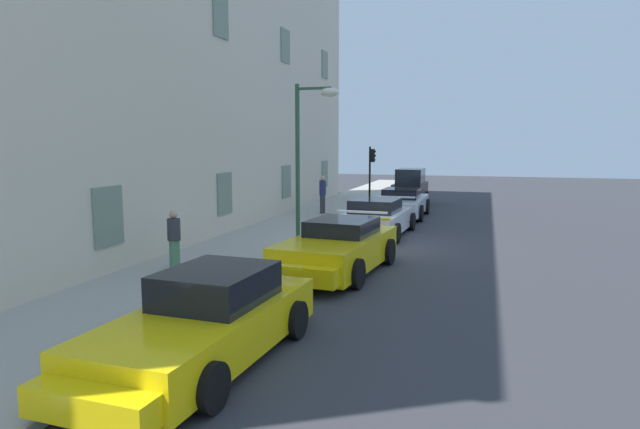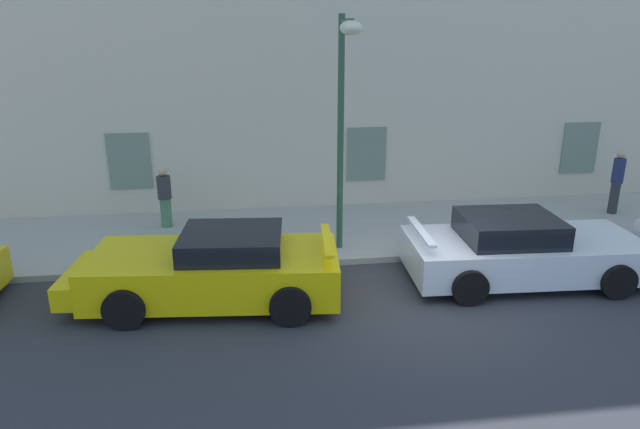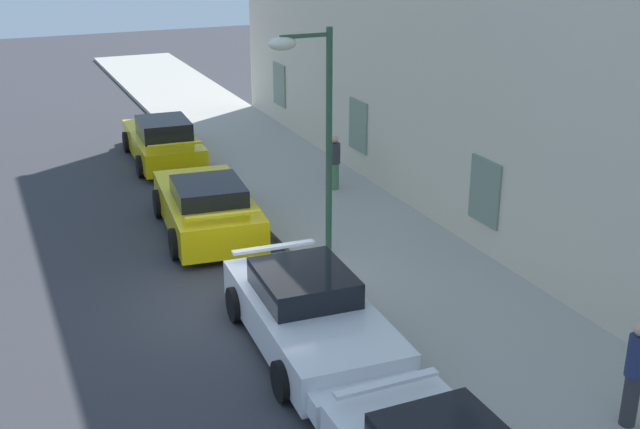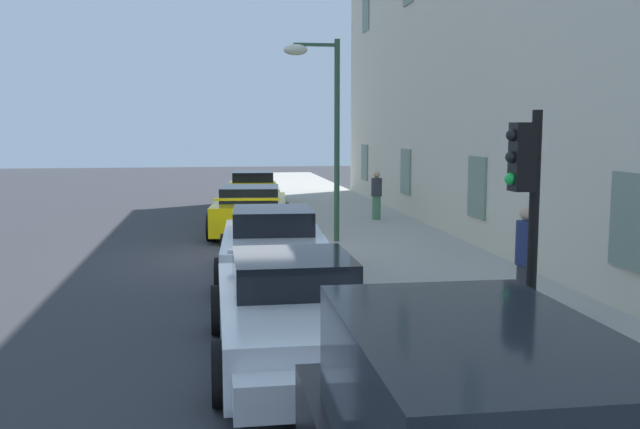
% 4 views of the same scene
% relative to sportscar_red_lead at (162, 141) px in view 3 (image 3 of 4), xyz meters
% --- Properties ---
extents(ground_plane, '(80.00, 80.00, 0.00)m').
position_rel_sportscar_red_lead_xyz_m(ground_plane, '(10.62, -0.98, -0.62)').
color(ground_plane, '#333338').
extents(sidewalk, '(60.00, 4.01, 0.14)m').
position_rel_sportscar_red_lead_xyz_m(sidewalk, '(10.62, 2.89, -0.55)').
color(sidewalk, '#A8A399').
rests_on(sidewalk, ground).
extents(sportscar_red_lead, '(5.14, 2.28, 1.42)m').
position_rel_sportscar_red_lead_xyz_m(sportscar_red_lead, '(0.00, 0.00, 0.00)').
color(sportscar_red_lead, yellow).
rests_on(sportscar_red_lead, ground).
extents(sportscar_yellow_flank, '(5.18, 2.58, 1.39)m').
position_rel_sportscar_red_lead_xyz_m(sportscar_yellow_flank, '(6.40, -0.42, 0.02)').
color(sportscar_yellow_flank, yellow).
rests_on(sportscar_yellow_flank, ground).
extents(sportscar_white_middle, '(5.21, 2.43, 1.38)m').
position_rel_sportscar_red_lead_xyz_m(sportscar_white_middle, '(12.96, -0.31, -0.00)').
color(sportscar_white_middle, white).
rests_on(sportscar_white_middle, ground).
extents(street_lamp, '(0.44, 1.42, 5.10)m').
position_rel_sportscar_red_lead_xyz_m(street_lamp, '(9.31, 1.17, 3.10)').
color(street_lamp, '#2D5138').
rests_on(street_lamp, sidewalk).
extents(pedestrian_admiring, '(0.48, 0.48, 1.55)m').
position_rel_sportscar_red_lead_xyz_m(pedestrian_admiring, '(5.20, 3.64, 0.31)').
color(pedestrian_admiring, '#4C7F59').
rests_on(pedestrian_admiring, sidewalk).
extents(pedestrian_strolling, '(0.32, 0.32, 1.75)m').
position_rel_sportscar_red_lead_xyz_m(pedestrian_strolling, '(17.13, 3.11, 0.44)').
color(pedestrian_strolling, '#333338').
rests_on(pedestrian_strolling, sidewalk).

